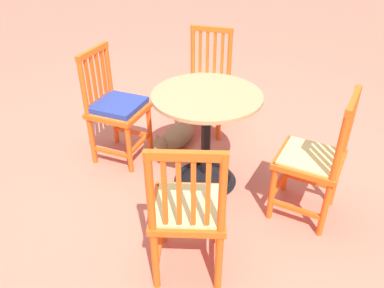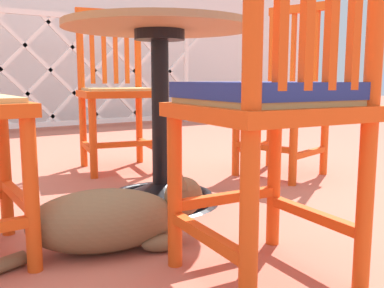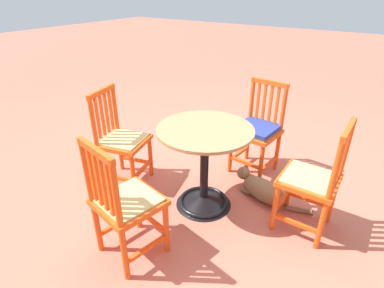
{
  "view_description": "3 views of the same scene",
  "coord_description": "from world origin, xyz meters",
  "px_view_note": "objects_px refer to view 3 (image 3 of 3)",
  "views": [
    {
      "loc": [
        2.24,
        0.79,
        1.84
      ],
      "look_at": [
        0.15,
        0.18,
        0.44
      ],
      "focal_mm": 35.9,
      "sensor_mm": 36.0,
      "label": 1
    },
    {
      "loc": [
        -0.94,
        -1.3,
        0.51
      ],
      "look_at": [
        0.1,
        0.22,
        0.24
      ],
      "focal_mm": 40.77,
      "sensor_mm": 36.0,
      "label": 2
    },
    {
      "loc": [
        -1.15,
        2.06,
        1.72
      ],
      "look_at": [
        0.15,
        0.12,
        0.49
      ],
      "focal_mm": 28.59,
      "sensor_mm": 36.0,
      "label": 3
    }
  ],
  "objects_px": {
    "orange_chair_near_fence": "(257,130)",
    "orange_chair_at_corner": "(313,181)",
    "cafe_table": "(204,177)",
    "orange_chair_by_planter": "(125,204)",
    "tabby_cat": "(261,188)",
    "orange_chair_facing_out": "(121,141)"
  },
  "relations": [
    {
      "from": "orange_chair_near_fence",
      "to": "orange_chair_at_corner",
      "type": "bearing_deg",
      "value": 140.36
    },
    {
      "from": "orange_chair_near_fence",
      "to": "orange_chair_at_corner",
      "type": "distance_m",
      "value": 0.88
    },
    {
      "from": "cafe_table",
      "to": "orange_chair_at_corner",
      "type": "relative_size",
      "value": 0.83
    },
    {
      "from": "orange_chair_near_fence",
      "to": "orange_chair_by_planter",
      "type": "bearing_deg",
      "value": 79.48
    },
    {
      "from": "cafe_table",
      "to": "orange_chair_near_fence",
      "type": "xyz_separation_m",
      "value": [
        -0.13,
        -0.77,
        0.16
      ]
    },
    {
      "from": "tabby_cat",
      "to": "orange_chair_facing_out",
      "type": "bearing_deg",
      "value": 21.81
    },
    {
      "from": "cafe_table",
      "to": "orange_chair_at_corner",
      "type": "height_order",
      "value": "orange_chair_at_corner"
    },
    {
      "from": "orange_chair_facing_out",
      "to": "orange_chair_at_corner",
      "type": "distance_m",
      "value": 1.67
    },
    {
      "from": "orange_chair_near_fence",
      "to": "tabby_cat",
      "type": "xyz_separation_m",
      "value": [
        -0.24,
        0.4,
        -0.35
      ]
    },
    {
      "from": "orange_chair_near_fence",
      "to": "tabby_cat",
      "type": "relative_size",
      "value": 1.23
    },
    {
      "from": "orange_chair_by_planter",
      "to": "tabby_cat",
      "type": "relative_size",
      "value": 1.23
    },
    {
      "from": "cafe_table",
      "to": "tabby_cat",
      "type": "bearing_deg",
      "value": -135.42
    },
    {
      "from": "orange_chair_near_fence",
      "to": "orange_chair_by_planter",
      "type": "distance_m",
      "value": 1.55
    },
    {
      "from": "cafe_table",
      "to": "tabby_cat",
      "type": "distance_m",
      "value": 0.56
    },
    {
      "from": "cafe_table",
      "to": "orange_chair_at_corner",
      "type": "xyz_separation_m",
      "value": [
        -0.81,
        -0.21,
        0.15
      ]
    },
    {
      "from": "orange_chair_near_fence",
      "to": "tabby_cat",
      "type": "distance_m",
      "value": 0.58
    },
    {
      "from": "orange_chair_near_fence",
      "to": "orange_chair_by_planter",
      "type": "xyz_separation_m",
      "value": [
        0.28,
        1.52,
        -0.01
      ]
    },
    {
      "from": "cafe_table",
      "to": "orange_chair_facing_out",
      "type": "bearing_deg",
      "value": 7.85
    },
    {
      "from": "orange_chair_facing_out",
      "to": "orange_chair_at_corner",
      "type": "height_order",
      "value": "same"
    },
    {
      "from": "orange_chair_at_corner",
      "to": "orange_chair_near_fence",
      "type": "bearing_deg",
      "value": -39.64
    },
    {
      "from": "orange_chair_near_fence",
      "to": "orange_chair_by_planter",
      "type": "relative_size",
      "value": 1.0
    },
    {
      "from": "cafe_table",
      "to": "tabby_cat",
      "type": "xyz_separation_m",
      "value": [
        -0.37,
        -0.37,
        -0.19
      ]
    }
  ]
}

